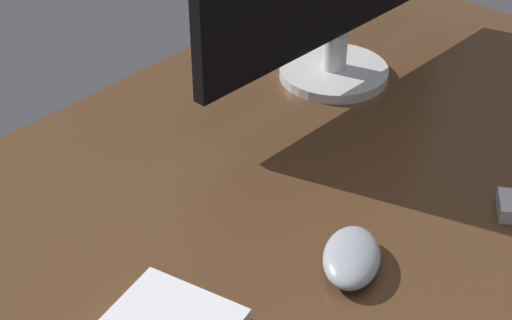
{
  "coord_description": "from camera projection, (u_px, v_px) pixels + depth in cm",
  "views": [
    {
      "loc": [
        -62.17,
        -48.76,
        66.42
      ],
      "look_at": [
        -1.78,
        5.68,
        8.0
      ],
      "focal_mm": 56.36,
      "sensor_mm": 36.0,
      "label": 1
    }
  ],
  "objects": [
    {
      "name": "desk",
      "position": [
        298.0,
        216.0,
        1.02
      ],
      "size": [
        140.0,
        84.0,
        2.0
      ],
      "primitive_type": "cube",
      "color": "#4C301C",
      "rests_on": "ground"
    },
    {
      "name": "computer_mouse",
      "position": [
        352.0,
        257.0,
        0.92
      ],
      "size": [
        12.42,
        10.99,
        3.2
      ],
      "primitive_type": "ellipsoid",
      "rotation": [
        0.0,
        0.0,
        0.53
      ],
      "color": "#999EA5",
      "rests_on": "desk"
    }
  ]
}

